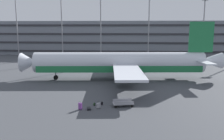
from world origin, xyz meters
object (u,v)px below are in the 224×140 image
Objects in this scene: suitcase_silver at (89,109)px; backpack_upright at (94,104)px; backpack_scuffed at (102,103)px; airliner at (121,63)px; suitcase_large at (99,105)px; baggage_cart at (123,103)px; suitcase_purple at (80,106)px.

backpack_upright reaches higher than suitcase_silver.
suitcase_silver is 2.33m from backpack_scuffed.
suitcase_large is (-2.08, -17.01, -2.86)m from airliner.
suitcase_silver is (-3.22, -17.61, -3.09)m from airliner.
backpack_scuffed is 0.15× the size of baggage_cart.
baggage_cart is (2.78, -0.31, 0.20)m from backpack_scuffed.
suitcase_silver is 4.45m from baggage_cart.
suitcase_purple is 5.45m from baggage_cart.
backpack_scuffed is (1.37, 1.89, 0.10)m from suitcase_silver.
suitcase_large is at bearing -162.09° from baggage_cart.
suitcase_purple is 2.21× the size of backpack_upright.
baggage_cart is at bearing 17.94° from suitcase_purple.
airliner is 18.17m from suitcase_silver.
airliner reaches higher than suitcase_silver.
baggage_cart is (0.93, -16.03, -2.79)m from airliner.
backpack_scuffed is at bearing 19.92° from backpack_upright.
backpack_upright is (0.44, 1.55, 0.07)m from suitcase_silver.
suitcase_large is at bearing -100.12° from backpack_scuffed.
backpack_upright is at bearing -160.08° from backpack_scuffed.
backpack_scuffed is (-1.85, -15.72, -2.99)m from airliner.
airliner is 16.58m from backpack_upright.
baggage_cart is (3.72, 0.03, 0.23)m from backpack_upright.
airliner reaches higher than suitcase_large.
baggage_cart is at bearing 20.79° from suitcase_silver.
suitcase_silver is 1.31m from suitcase_large.
airliner is 17.37m from suitcase_large.
backpack_scuffed is (2.41, 1.99, -0.22)m from suitcase_purple.
baggage_cart is at bearing -86.68° from airliner.
airliner reaches higher than baggage_cart.
backpack_upright is 3.73m from baggage_cart.
suitcase_purple is at bearing -162.06° from baggage_cart.
backpack_upright is (1.47, 1.65, -0.25)m from suitcase_purple.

